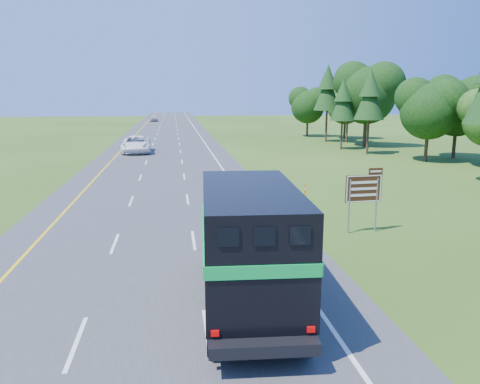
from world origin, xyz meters
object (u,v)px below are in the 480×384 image
at_px(white_suv, 136,144).
at_px(exit_sign, 364,191).
at_px(far_car, 153,118).
at_px(horse_truck, 248,240).

bearing_deg(white_suv, exit_sign, -71.10).
height_order(far_car, exit_sign, exit_sign).
bearing_deg(horse_truck, white_suv, 102.40).
bearing_deg(exit_sign, far_car, 94.06).
bearing_deg(horse_truck, exit_sign, 49.55).
relative_size(horse_truck, white_suv, 1.29).
xyz_separation_m(horse_truck, exit_sign, (7.04, 7.31, -0.07)).
distance_m(white_suv, exit_sign, 38.16).
distance_m(white_suv, far_car, 69.02).
bearing_deg(far_car, horse_truck, -90.80).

